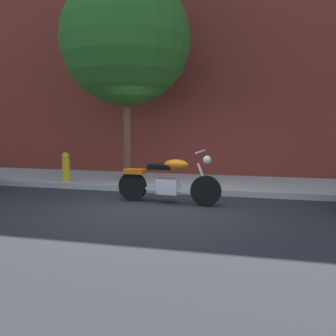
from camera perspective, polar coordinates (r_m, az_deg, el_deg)
ground_plane at (r=7.66m, az=-1.77°, el=-5.91°), size 60.00×60.00×0.00m
sidewalk at (r=10.21m, az=2.34°, el=-2.22°), size 24.02×2.45×0.14m
building_facade at (r=11.95m, az=4.02°, el=22.55°), size 24.02×0.50×9.82m
motorcycle at (r=7.96m, az=-0.01°, el=-2.03°), size 2.24×0.70×1.12m
street_tree at (r=9.99m, az=-6.35°, el=18.49°), size 3.23×3.23×5.33m
fire_hydrant at (r=10.33m, az=-14.98°, el=-0.19°), size 0.20×0.20×0.91m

